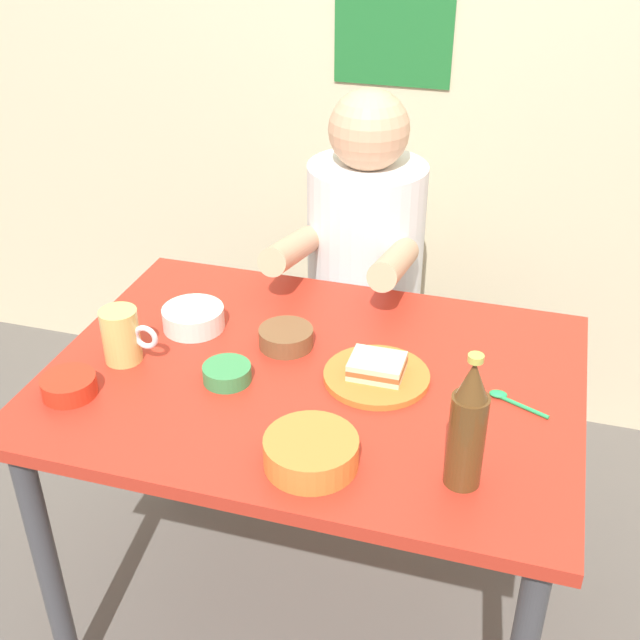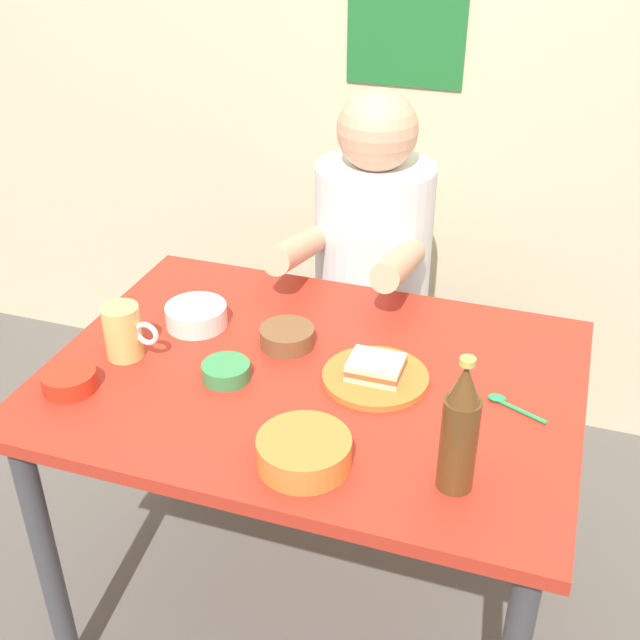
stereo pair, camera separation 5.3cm
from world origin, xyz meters
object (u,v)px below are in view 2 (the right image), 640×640
(sandwich, at_px, (376,367))
(dining_table, at_px, (313,408))
(stool, at_px, (369,364))
(plate_orange, at_px, (375,377))
(sauce_bowl_chili, at_px, (69,379))
(beer_bottle, at_px, (460,431))
(person_seated, at_px, (372,239))
(beer_mug, at_px, (124,332))

(sandwich, bearing_deg, dining_table, -173.31)
(dining_table, bearing_deg, stool, 93.74)
(plate_orange, bearing_deg, sauce_bowl_chili, -158.75)
(sandwich, height_order, beer_bottle, beer_bottle)
(dining_table, distance_m, sandwich, 0.18)
(sandwich, bearing_deg, stool, 105.72)
(stool, relative_size, beer_bottle, 1.72)
(plate_orange, bearing_deg, stool, 105.72)
(person_seated, height_order, plate_orange, person_seated)
(beer_bottle, distance_m, sauce_bowl_chili, 0.80)
(dining_table, distance_m, sauce_bowl_chili, 0.51)
(stool, height_order, beer_bottle, beer_bottle)
(plate_orange, distance_m, sauce_bowl_chili, 0.62)
(beer_mug, relative_size, beer_bottle, 0.48)
(person_seated, height_order, beer_bottle, person_seated)
(person_seated, xyz_separation_m, sauce_bowl_chili, (-0.41, -0.83, -0.00))
(beer_mug, bearing_deg, sandwich, 8.67)
(sandwich, xyz_separation_m, sauce_bowl_chili, (-0.58, -0.23, -0.01))
(plate_orange, relative_size, sauce_bowl_chili, 2.00)
(dining_table, xyz_separation_m, plate_orange, (0.13, 0.02, 0.10))
(beer_mug, bearing_deg, sauce_bowl_chili, -107.68)
(dining_table, distance_m, person_seated, 0.63)
(sauce_bowl_chili, bearing_deg, person_seated, 63.90)
(stool, distance_m, person_seated, 0.42)
(dining_table, xyz_separation_m, person_seated, (-0.04, 0.62, 0.12))
(stool, distance_m, beer_mug, 0.90)
(beer_bottle, bearing_deg, beer_mug, 166.61)
(stool, relative_size, person_seated, 0.63)
(sauce_bowl_chili, bearing_deg, dining_table, 25.12)
(beer_bottle, bearing_deg, person_seated, 114.01)
(stool, bearing_deg, beer_bottle, -66.27)
(stool, height_order, beer_mug, beer_mug)
(beer_mug, distance_m, sauce_bowl_chili, 0.16)
(dining_table, xyz_separation_m, stool, (-0.04, 0.63, -0.30))
(stool, distance_m, plate_orange, 0.75)
(sandwich, bearing_deg, sauce_bowl_chili, -158.75)
(plate_orange, height_order, beer_mug, beer_mug)
(dining_table, relative_size, beer_mug, 8.73)
(sauce_bowl_chili, bearing_deg, sandwich, 21.25)
(dining_table, bearing_deg, sauce_bowl_chili, -154.88)
(stool, relative_size, beer_mug, 3.57)
(dining_table, xyz_separation_m, beer_mug, (-0.40, -0.07, 0.15))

